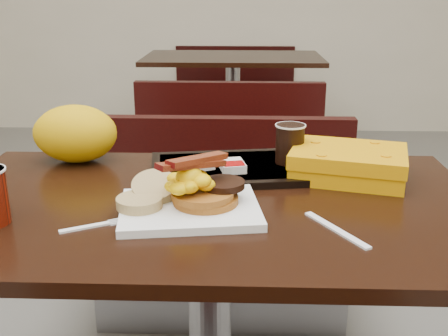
{
  "coord_description": "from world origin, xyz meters",
  "views": [
    {
      "loc": [
        0.07,
        -1.08,
        1.19
      ],
      "look_at": [
        0.03,
        0.08,
        0.8
      ],
      "focal_mm": 42.85,
      "sensor_mm": 36.0,
      "label": 1
    }
  ],
  "objects_px": {
    "knife": "(336,230)",
    "platter": "(190,209)",
    "coffee_cup_far": "(290,144)",
    "paper_bag": "(75,134)",
    "clamshell": "(348,163)",
    "hashbrown_sleeve_right": "(232,166)",
    "tray": "(227,169)",
    "bench_near_n": "(222,227)",
    "bench_far_n": "(234,93)",
    "fork": "(84,227)",
    "hashbrown_sleeve_left": "(200,164)",
    "pancake_stack": "(206,196)",
    "bench_far_s": "(230,139)",
    "table_far": "(233,110)"
  },
  "relations": [
    {
      "from": "knife",
      "to": "platter",
      "type": "bearing_deg",
      "value": -134.87
    },
    {
      "from": "coffee_cup_far",
      "to": "paper_bag",
      "type": "height_order",
      "value": "paper_bag"
    },
    {
      "from": "knife",
      "to": "clamshell",
      "type": "xyz_separation_m",
      "value": [
        0.08,
        0.31,
        0.03
      ]
    },
    {
      "from": "hashbrown_sleeve_right",
      "to": "coffee_cup_far",
      "type": "bearing_deg",
      "value": 10.74
    },
    {
      "from": "tray",
      "to": "clamshell",
      "type": "bearing_deg",
      "value": -14.52
    },
    {
      "from": "bench_near_n",
      "to": "bench_far_n",
      "type": "bearing_deg",
      "value": 90.0
    },
    {
      "from": "knife",
      "to": "hashbrown_sleeve_right",
      "type": "xyz_separation_m",
      "value": [
        -0.21,
        0.3,
        0.03
      ]
    },
    {
      "from": "tray",
      "to": "clamshell",
      "type": "distance_m",
      "value": 0.3
    },
    {
      "from": "bench_near_n",
      "to": "fork",
      "type": "xyz_separation_m",
      "value": [
        -0.23,
        -0.85,
        0.39
      ]
    },
    {
      "from": "knife",
      "to": "paper_bag",
      "type": "xyz_separation_m",
      "value": [
        -0.62,
        0.41,
        0.07
      ]
    },
    {
      "from": "knife",
      "to": "clamshell",
      "type": "bearing_deg",
      "value": 135.76
    },
    {
      "from": "hashbrown_sleeve_right",
      "to": "paper_bag",
      "type": "relative_size",
      "value": 0.35
    },
    {
      "from": "knife",
      "to": "coffee_cup_far",
      "type": "distance_m",
      "value": 0.38
    },
    {
      "from": "platter",
      "to": "fork",
      "type": "relative_size",
      "value": 2.12
    },
    {
      "from": "fork",
      "to": "hashbrown_sleeve_left",
      "type": "xyz_separation_m",
      "value": [
        0.2,
        0.33,
        0.02
      ]
    },
    {
      "from": "pancake_stack",
      "to": "bench_far_n",
      "type": "bearing_deg",
      "value": 89.95
    },
    {
      "from": "hashbrown_sleeve_left",
      "to": "bench_far_s",
      "type": "bearing_deg",
      "value": 59.93
    },
    {
      "from": "bench_near_n",
      "to": "knife",
      "type": "relative_size",
      "value": 5.53
    },
    {
      "from": "bench_far_s",
      "to": "clamshell",
      "type": "height_order",
      "value": "clamshell"
    },
    {
      "from": "hashbrown_sleeve_right",
      "to": "bench_far_s",
      "type": "bearing_deg",
      "value": 78.91
    },
    {
      "from": "bench_near_n",
      "to": "bench_far_n",
      "type": "height_order",
      "value": "same"
    },
    {
      "from": "coffee_cup_far",
      "to": "paper_bag",
      "type": "relative_size",
      "value": 0.45
    },
    {
      "from": "tray",
      "to": "hashbrown_sleeve_right",
      "type": "bearing_deg",
      "value": -76.59
    },
    {
      "from": "pancake_stack",
      "to": "clamshell",
      "type": "xyz_separation_m",
      "value": [
        0.33,
        0.22,
        0.01
      ]
    },
    {
      "from": "table_far",
      "to": "hashbrown_sleeve_left",
      "type": "relative_size",
      "value": 17.55
    },
    {
      "from": "hashbrown_sleeve_right",
      "to": "coffee_cup_far",
      "type": "relative_size",
      "value": 0.77
    },
    {
      "from": "bench_far_n",
      "to": "tray",
      "type": "distance_m",
      "value": 3.13
    },
    {
      "from": "table_far",
      "to": "coffee_cup_far",
      "type": "bearing_deg",
      "value": -85.38
    },
    {
      "from": "table_far",
      "to": "platter",
      "type": "distance_m",
      "value": 2.69
    },
    {
      "from": "bench_far_n",
      "to": "hashbrown_sleeve_right",
      "type": "distance_m",
      "value": 3.17
    },
    {
      "from": "tray",
      "to": "hashbrown_sleeve_left",
      "type": "height_order",
      "value": "hashbrown_sleeve_left"
    },
    {
      "from": "paper_bag",
      "to": "fork",
      "type": "bearing_deg",
      "value": -71.78
    },
    {
      "from": "platter",
      "to": "tray",
      "type": "height_order",
      "value": "tray"
    },
    {
      "from": "bench_far_n",
      "to": "paper_bag",
      "type": "height_order",
      "value": "paper_bag"
    },
    {
      "from": "fork",
      "to": "coffee_cup_far",
      "type": "bearing_deg",
      "value": 13.54
    },
    {
      "from": "knife",
      "to": "table_far",
      "type": "bearing_deg",
      "value": 155.01
    },
    {
      "from": "hashbrown_sleeve_left",
      "to": "paper_bag",
      "type": "distance_m",
      "value": 0.35
    },
    {
      "from": "hashbrown_sleeve_left",
      "to": "paper_bag",
      "type": "xyz_separation_m",
      "value": [
        -0.34,
        0.09,
        0.05
      ]
    },
    {
      "from": "platter",
      "to": "paper_bag",
      "type": "height_order",
      "value": "paper_bag"
    },
    {
      "from": "bench_far_n",
      "to": "fork",
      "type": "relative_size",
      "value": 7.46
    },
    {
      "from": "platter",
      "to": "hashbrown_sleeve_right",
      "type": "distance_m",
      "value": 0.24
    },
    {
      "from": "fork",
      "to": "clamshell",
      "type": "relative_size",
      "value": 0.5
    },
    {
      "from": "bench_far_n",
      "to": "hashbrown_sleeve_right",
      "type": "height_order",
      "value": "hashbrown_sleeve_right"
    },
    {
      "from": "coffee_cup_far",
      "to": "bench_far_n",
      "type": "bearing_deg",
      "value": 93.57
    },
    {
      "from": "hashbrown_sleeve_right",
      "to": "knife",
      "type": "bearing_deg",
      "value": -68.36
    },
    {
      "from": "table_far",
      "to": "hashbrown_sleeve_left",
      "type": "bearing_deg",
      "value": -90.76
    },
    {
      "from": "fork",
      "to": "clamshell",
      "type": "distance_m",
      "value": 0.64
    },
    {
      "from": "bench_near_n",
      "to": "paper_bag",
      "type": "distance_m",
      "value": 0.73
    },
    {
      "from": "bench_far_n",
      "to": "fork",
      "type": "height_order",
      "value": "fork"
    },
    {
      "from": "hashbrown_sleeve_left",
      "to": "fork",
      "type": "bearing_deg",
      "value": -150.46
    }
  ]
}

